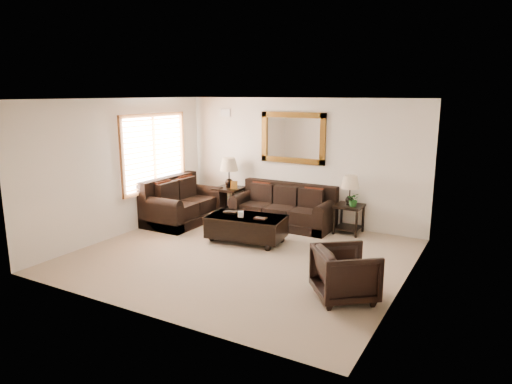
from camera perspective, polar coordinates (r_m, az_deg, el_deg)
The scene contains 11 objects.
room at distance 7.75m, azimuth -1.89°, elevation 1.51°, with size 5.51×5.01×2.71m.
window at distance 10.03m, azimuth -12.56°, elevation 4.84°, with size 0.07×1.96×1.66m.
mirror at distance 9.92m, azimuth 4.61°, elevation 6.76°, with size 1.50×0.06×1.10m.
air_vent at distance 10.73m, azimuth -3.82°, elevation 9.86°, with size 0.25×0.02×0.18m, color #999999.
sofa at distance 9.84m, azimuth 3.50°, elevation -2.32°, with size 2.17×0.94×0.89m.
loveseat at distance 10.20m, azimuth -9.35°, elevation -1.70°, with size 1.04×1.76×0.99m.
end_table_left at distance 10.47m, azimuth -3.38°, elevation 1.71°, with size 0.61×0.61×1.35m.
end_table_right at distance 9.34m, azimuth 11.63°, elevation -0.47°, with size 0.54×0.54×1.19m.
coffee_table at distance 8.75m, azimuth -1.23°, elevation -4.23°, with size 1.57×0.99×0.63m.
armchair at distance 6.47m, azimuth 11.09°, elevation -9.68°, with size 0.78×0.73×0.81m, color black.
potted_plant at distance 9.23m, azimuth 12.12°, elevation -1.12°, with size 0.26×0.29×0.22m, color #1F5A1E.
Camera 1 is at (3.94, -6.52, 2.79)m, focal length 32.00 mm.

